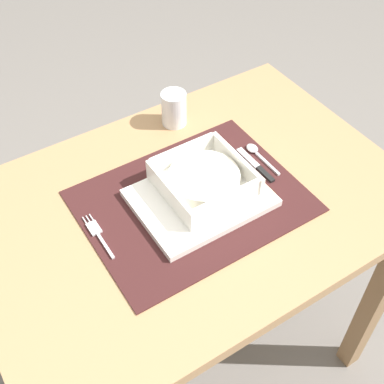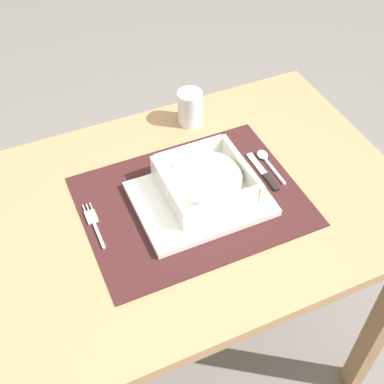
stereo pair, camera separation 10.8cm
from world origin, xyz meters
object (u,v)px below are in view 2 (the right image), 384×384
at_px(butter_knife, 264,174).
at_px(bread_knife, 261,186).
at_px(spoon, 265,158).
at_px(drinking_glass, 190,109).
at_px(dining_table, 191,234).
at_px(fork, 93,222).
at_px(porridge_bowl, 205,181).

height_order(butter_knife, bread_knife, same).
bearing_deg(spoon, bread_knife, -129.03).
bearing_deg(drinking_glass, dining_table, -113.63).
xyz_separation_m(fork, drinking_glass, (0.32, 0.22, 0.03)).
relative_size(dining_table, butter_knife, 7.33).
xyz_separation_m(bread_knife, drinking_glass, (-0.05, 0.27, 0.03)).
bearing_deg(butter_knife, drinking_glass, 109.30).
bearing_deg(bread_knife, spoon, 55.95).
relative_size(spoon, drinking_glass, 1.35).
bearing_deg(drinking_glass, fork, -145.01).
distance_m(porridge_bowl, butter_knife, 0.15).
relative_size(bread_knife, drinking_glass, 1.57).
distance_m(fork, butter_knife, 0.39).
distance_m(porridge_bowl, fork, 0.25).
height_order(dining_table, fork, fork).
xyz_separation_m(butter_knife, bread_knife, (-0.03, -0.03, -0.00)).
bearing_deg(bread_knife, porridge_bowl, 164.18).
xyz_separation_m(porridge_bowl, bread_knife, (0.12, -0.04, -0.03)).
distance_m(bread_knife, drinking_glass, 0.28).
height_order(porridge_bowl, spoon, porridge_bowl).
xyz_separation_m(dining_table, butter_knife, (0.18, -0.00, 0.13)).
bearing_deg(porridge_bowl, butter_knife, -1.91).
height_order(butter_knife, drinking_glass, drinking_glass).
bearing_deg(fork, bread_knife, -5.28).
height_order(spoon, butter_knife, spoon).
xyz_separation_m(spoon, drinking_glass, (-0.10, 0.20, 0.03)).
bearing_deg(porridge_bowl, dining_table, -175.06).
relative_size(fork, spoon, 1.09).
xyz_separation_m(porridge_bowl, fork, (-0.25, 0.02, -0.03)).
bearing_deg(spoon, butter_knife, -125.49).
distance_m(spoon, bread_knife, 0.09).
xyz_separation_m(fork, butter_knife, (0.39, -0.02, 0.00)).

